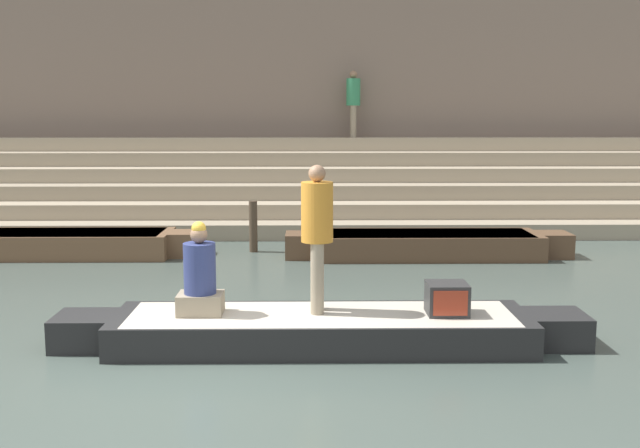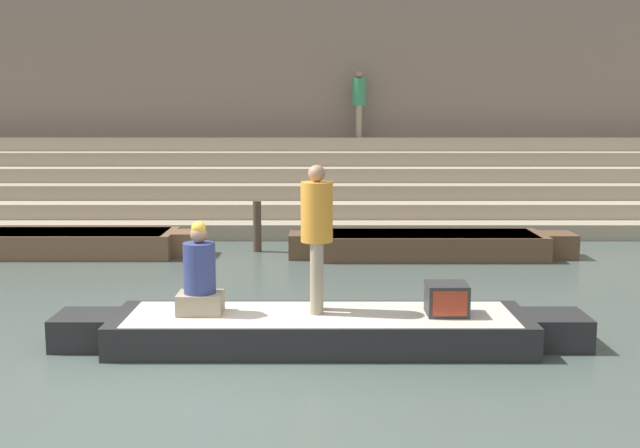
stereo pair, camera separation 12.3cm
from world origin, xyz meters
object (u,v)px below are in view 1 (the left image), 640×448
(person_rowing, at_px, (200,278))
(moored_boat_distant, at_px, (428,244))
(moored_boat_shore, at_px, (68,243))
(person_on_steps, at_px, (353,99))
(person_standing, at_px, (317,228))
(tv_set, at_px, (447,299))
(rowboat_main, at_px, (321,329))
(mooring_post, at_px, (253,226))

(person_rowing, distance_m, moored_boat_distant, 6.50)
(moored_boat_shore, relative_size, person_on_steps, 2.88)
(person_standing, height_order, moored_boat_shore, person_standing)
(person_on_steps, bearing_deg, moored_boat_distant, 119.52)
(person_standing, distance_m, tv_set, 1.75)
(rowboat_main, bearing_deg, tv_set, -3.83)
(rowboat_main, height_order, person_on_steps, person_on_steps)
(tv_set, distance_m, mooring_post, 6.65)
(person_rowing, relative_size, moored_boat_distant, 0.20)
(rowboat_main, bearing_deg, person_rowing, 175.16)
(moored_boat_shore, relative_size, moored_boat_distant, 0.93)
(tv_set, bearing_deg, mooring_post, 112.03)
(rowboat_main, height_order, tv_set, tv_set)
(person_standing, distance_m, person_on_steps, 11.52)
(rowboat_main, xyz_separation_m, mooring_post, (-1.26, 6.05, 0.30))
(person_standing, xyz_separation_m, person_on_steps, (1.07, 11.34, 1.68))
(moored_boat_shore, bearing_deg, mooring_post, 2.99)
(tv_set, xyz_separation_m, mooring_post, (-2.75, 6.06, -0.07))
(moored_boat_distant, height_order, person_on_steps, person_on_steps)
(moored_boat_distant, xyz_separation_m, person_on_steps, (-1.10, 6.01, 2.83))
(person_standing, relative_size, moored_boat_distant, 0.32)
(person_rowing, xyz_separation_m, mooring_post, (0.18, 6.01, -0.32))
(moored_boat_shore, bearing_deg, tv_set, -45.31)
(person_standing, bearing_deg, moored_boat_distant, 76.91)
(person_rowing, height_order, moored_boat_shore, person_rowing)
(rowboat_main, relative_size, person_standing, 3.58)
(person_standing, xyz_separation_m, moored_boat_distant, (2.17, 5.33, -1.15))
(mooring_post, xyz_separation_m, person_on_steps, (2.28, 5.42, 2.57))
(person_rowing, bearing_deg, moored_boat_distant, 60.41)
(rowboat_main, height_order, moored_boat_shore, moored_boat_shore)
(rowboat_main, xyz_separation_m, moored_boat_shore, (-4.81, 5.65, 0.04))
(person_standing, distance_m, person_rowing, 1.50)
(person_standing, height_order, tv_set, person_standing)
(person_rowing, xyz_separation_m, tv_set, (2.92, -0.05, -0.25))
(moored_boat_shore, relative_size, mooring_post, 4.97)
(person_rowing, bearing_deg, person_standing, 7.02)
(person_standing, xyz_separation_m, moored_boat_shore, (-4.76, 5.53, -1.15))
(person_standing, height_order, person_on_steps, person_on_steps)
(moored_boat_shore, bearing_deg, rowboat_main, -52.95)
(tv_set, relative_size, moored_boat_distant, 0.09)
(person_standing, relative_size, moored_boat_shore, 0.35)
(moored_boat_shore, height_order, moored_boat_distant, same)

